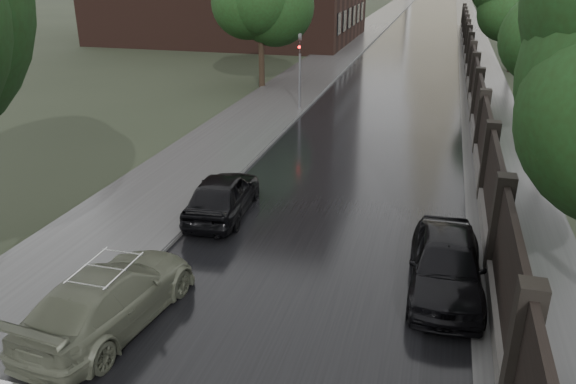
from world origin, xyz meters
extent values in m
cube|color=#383533|center=(4.60, 32.00, 0.25)|extent=(0.40, 75.00, 0.50)
cube|color=black|center=(4.60, 32.00, 1.50)|extent=(0.15, 75.00, 2.00)
cube|color=black|center=(4.60, 70.00, 1.35)|extent=(0.45, 0.45, 2.70)
cylinder|color=black|center=(-8.00, 30.00, 2.93)|extent=(0.36, 0.36, 5.85)
sphere|color=black|center=(-8.00, 30.00, 5.27)|extent=(4.25, 4.25, 4.25)
cylinder|color=black|center=(7.50, 22.00, 2.76)|extent=(0.36, 0.36, 5.53)
sphere|color=black|center=(7.50, 22.00, 4.97)|extent=(4.08, 4.08, 4.08)
cylinder|color=black|center=(7.50, 40.00, 2.76)|extent=(0.36, 0.36, 5.53)
cylinder|color=#59595E|center=(-4.30, 25.00, 1.50)|extent=(0.12, 0.12, 3.00)
imported|color=#59595E|center=(-4.30, 25.00, 3.50)|extent=(0.16, 0.20, 1.00)
sphere|color=#FF0C0C|center=(-4.30, 24.85, 3.35)|extent=(0.14, 0.14, 0.14)
imported|color=#525645|center=(-3.60, 5.53, 0.69)|extent=(2.41, 4.93, 1.38)
imported|color=black|center=(-3.36, 11.57, 0.69)|extent=(1.96, 4.17, 1.38)
imported|color=black|center=(3.40, 8.87, 0.73)|extent=(1.85, 4.32, 1.46)
camera|label=1|loc=(2.86, -3.40, 7.42)|focal=35.00mm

